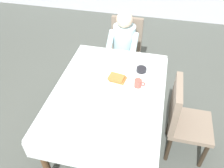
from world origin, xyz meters
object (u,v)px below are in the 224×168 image
plate_breakfast (117,81)px  knife_right_of_plate (134,85)px  breakfast_stack (117,78)px  spoon_near_edge (114,101)px  chair_diner (125,46)px  fork_left_of_plate (99,80)px  dining_table_main (109,97)px  cup_coffee (138,83)px  bowl_butter (141,70)px  syrup_pitcher (92,70)px  chair_right_side (182,117)px  diner_person (123,44)px

plate_breakfast → knife_right_of_plate: plate_breakfast is taller
breakfast_stack → spoon_near_edge: breakfast_stack is taller
chair_diner → fork_left_of_plate: chair_diner is taller
dining_table_main → fork_left_of_plate: size_ratio=8.47×
dining_table_main → spoon_near_edge: (0.09, -0.14, 0.09)m
chair_diner → plate_breakfast: size_ratio=3.32×
cup_coffee → spoon_near_edge: 0.33m
plate_breakfast → bowl_butter: bearing=45.1°
chair_diner → plate_breakfast: (0.09, -1.02, 0.22)m
breakfast_stack → syrup_pitcher: size_ratio=2.35×
chair_diner → breakfast_stack: bearing=95.3°
cup_coffee → chair_right_side: bearing=-14.2°
plate_breakfast → spoon_near_edge: bearing=-81.9°
chair_right_side → breakfast_stack: bearing=-102.2°
chair_diner → cup_coffee: 1.12m
chair_diner → plate_breakfast: 1.04m
knife_right_of_plate → chair_diner: bearing=10.1°
diner_person → syrup_pitcher: size_ratio=14.00×
dining_table_main → fork_left_of_plate: bearing=136.4°
knife_right_of_plate → chair_right_side: bearing=-109.0°
bowl_butter → chair_right_side: bearing=-38.1°
chair_diner → knife_right_of_plate: bearing=105.1°
chair_right_side → syrup_pitcher: 1.07m
chair_diner → spoon_near_edge: size_ratio=6.20×
cup_coffee → spoon_near_edge: (-0.19, -0.26, -0.04)m
chair_diner → plate_breakfast: bearing=95.0°
dining_table_main → breakfast_stack: breakfast_stack is taller
diner_person → chair_right_side: size_ratio=1.20×
plate_breakfast → knife_right_of_plate: (0.19, -0.02, -0.01)m
fork_left_of_plate → knife_right_of_plate: 0.38m
breakfast_stack → fork_left_of_plate: size_ratio=1.04×
chair_diner → bowl_butter: (0.32, -0.79, 0.23)m
knife_right_of_plate → spoon_near_edge: (-0.15, -0.27, 0.00)m
spoon_near_edge → chair_diner: bearing=90.0°
fork_left_of_plate → cup_coffee: bearing=-89.3°
chair_diner → cup_coffee: bearing=107.0°
cup_coffee → fork_left_of_plate: (-0.42, 0.01, -0.04)m
plate_breakfast → diner_person: bearing=95.9°
dining_table_main → syrup_pitcher: syrup_pitcher is taller
knife_right_of_plate → syrup_pitcher: bearing=72.2°
breakfast_stack → cup_coffee: cup_coffee is taller
chair_right_side → knife_right_of_plate: size_ratio=4.65×
fork_left_of_plate → spoon_near_edge: size_ratio=1.20×
plate_breakfast → breakfast_stack: bearing=19.3°
dining_table_main → diner_person: diner_person is taller
bowl_butter → knife_right_of_plate: bearing=-99.1°
chair_right_side → spoon_near_edge: size_ratio=6.20×
chair_diner → diner_person: (-0.00, -0.16, 0.14)m
knife_right_of_plate → spoon_near_edge: bearing=146.3°
dining_table_main → plate_breakfast: plate_breakfast is taller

